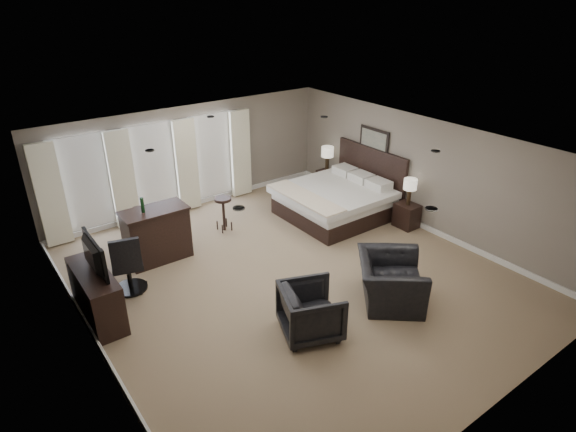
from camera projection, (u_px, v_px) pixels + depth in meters
room at (292, 217)px, 8.95m from camera, size 7.60×8.60×2.64m
window_bay at (155, 171)px, 11.44m from camera, size 5.25×0.20×2.30m
bed at (338, 186)px, 11.70m from camera, size 2.42×2.31×1.54m
nightstand_near at (407, 216)px, 11.33m from camera, size 0.43×0.53×0.57m
nightstand_far at (326, 180)px, 13.44m from camera, size 0.40×0.49×0.53m
lamp_near at (409, 192)px, 11.07m from camera, size 0.31×0.31×0.63m
lamp_far at (327, 159)px, 13.18m from camera, size 0.34×0.34×0.70m
wall_art at (374, 139)px, 11.87m from camera, size 0.04×0.96×0.56m
dresser at (97, 295)px, 8.15m from camera, size 0.50×1.56×0.91m
tv at (91, 269)px, 7.92m from camera, size 0.60×1.05×0.14m
armchair_near at (391, 274)px, 8.54m from camera, size 1.48×1.53×1.13m
armchair_far at (311, 309)px, 7.76m from camera, size 1.14×1.18×0.95m
bar_counter at (157, 234)px, 9.87m from camera, size 1.31×0.68×1.14m
bar_stool_left at (141, 224)px, 10.74m from camera, size 0.43×0.43×0.75m
bar_stool_right at (224, 214)px, 11.12m from camera, size 0.39×0.39×0.82m
desk_chair at (127, 262)px, 8.83m from camera, size 0.75×0.75×1.20m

